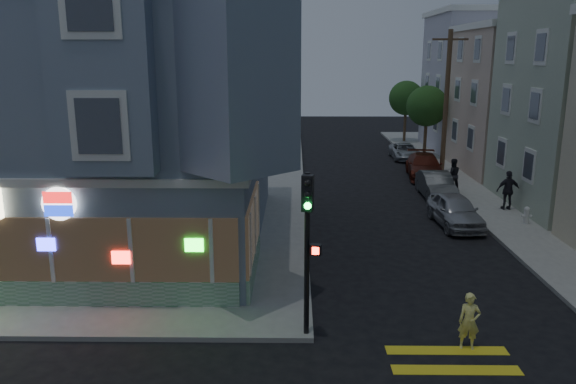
{
  "coord_description": "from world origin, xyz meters",
  "views": [
    {
      "loc": [
        2.48,
        -11.82,
        7.61
      ],
      "look_at": [
        2.23,
        7.06,
        2.99
      ],
      "focal_mm": 35.0,
      "sensor_mm": 36.0,
      "label": 1
    }
  ],
  "objects_px": {
    "street_tree_far": "(406,98)",
    "pedestrian_b": "(508,190)",
    "parked_car_d": "(405,151)",
    "traffic_signal": "(308,228)",
    "parked_car_b": "(436,185)",
    "parked_car_c": "(424,166)",
    "pedestrian_a": "(452,175)",
    "running_child": "(469,321)",
    "fire_hydrant": "(527,215)",
    "parked_car_a": "(455,211)",
    "utility_pole": "(446,101)",
    "street_tree_near": "(427,106)"
  },
  "relations": [
    {
      "from": "parked_car_c",
      "to": "parked_car_d",
      "type": "bearing_deg",
      "value": 95.99
    },
    {
      "from": "utility_pole",
      "to": "street_tree_far",
      "type": "height_order",
      "value": "utility_pole"
    },
    {
      "from": "parked_car_b",
      "to": "parked_car_d",
      "type": "bearing_deg",
      "value": 87.99
    },
    {
      "from": "parked_car_c",
      "to": "fire_hydrant",
      "type": "relative_size",
      "value": 6.46
    },
    {
      "from": "pedestrian_a",
      "to": "pedestrian_b",
      "type": "height_order",
      "value": "pedestrian_b"
    },
    {
      "from": "fire_hydrant",
      "to": "parked_car_a",
      "type": "bearing_deg",
      "value": 178.67
    },
    {
      "from": "street_tree_near",
      "to": "utility_pole",
      "type": "bearing_deg",
      "value": -91.91
    },
    {
      "from": "parked_car_a",
      "to": "utility_pole",
      "type": "bearing_deg",
      "value": 75.69
    },
    {
      "from": "parked_car_d",
      "to": "traffic_signal",
      "type": "relative_size",
      "value": 0.93
    },
    {
      "from": "utility_pole",
      "to": "street_tree_near",
      "type": "relative_size",
      "value": 1.7
    },
    {
      "from": "running_child",
      "to": "street_tree_near",
      "type": "bearing_deg",
      "value": 88.05
    },
    {
      "from": "parked_car_b",
      "to": "traffic_signal",
      "type": "distance_m",
      "value": 17.68
    },
    {
      "from": "parked_car_a",
      "to": "parked_car_d",
      "type": "xyz_separation_m",
      "value": [
        0.92,
        17.0,
        -0.14
      ]
    },
    {
      "from": "parked_car_d",
      "to": "traffic_signal",
      "type": "distance_m",
      "value": 28.9
    },
    {
      "from": "street_tree_far",
      "to": "pedestrian_b",
      "type": "height_order",
      "value": "street_tree_far"
    },
    {
      "from": "parked_car_c",
      "to": "traffic_signal",
      "type": "height_order",
      "value": "traffic_signal"
    },
    {
      "from": "street_tree_far",
      "to": "parked_car_a",
      "type": "distance_m",
      "value": 25.46
    },
    {
      "from": "pedestrian_b",
      "to": "parked_car_a",
      "type": "bearing_deg",
      "value": 34.81
    },
    {
      "from": "parked_car_b",
      "to": "parked_car_c",
      "type": "xyz_separation_m",
      "value": [
        0.52,
        5.2,
        0.04
      ]
    },
    {
      "from": "pedestrian_b",
      "to": "parked_car_c",
      "type": "relative_size",
      "value": 0.38
    },
    {
      "from": "street_tree_near",
      "to": "parked_car_c",
      "type": "height_order",
      "value": "street_tree_near"
    },
    {
      "from": "parked_car_b",
      "to": "parked_car_c",
      "type": "height_order",
      "value": "parked_car_c"
    },
    {
      "from": "parked_car_b",
      "to": "fire_hydrant",
      "type": "bearing_deg",
      "value": -61.36
    },
    {
      "from": "pedestrian_a",
      "to": "traffic_signal",
      "type": "bearing_deg",
      "value": 62.23
    },
    {
      "from": "street_tree_near",
      "to": "street_tree_far",
      "type": "bearing_deg",
      "value": 90.0
    },
    {
      "from": "running_child",
      "to": "traffic_signal",
      "type": "height_order",
      "value": "traffic_signal"
    },
    {
      "from": "pedestrian_b",
      "to": "running_child",
      "type": "bearing_deg",
      "value": 65.12
    },
    {
      "from": "street_tree_near",
      "to": "running_child",
      "type": "bearing_deg",
      "value": -100.27
    },
    {
      "from": "parked_car_b",
      "to": "fire_hydrant",
      "type": "xyz_separation_m",
      "value": [
        2.82,
        -5.27,
        -0.13
      ]
    },
    {
      "from": "utility_pole",
      "to": "parked_car_a",
      "type": "xyz_separation_m",
      "value": [
        -2.22,
        -11.14,
        -4.07
      ]
    },
    {
      "from": "utility_pole",
      "to": "pedestrian_b",
      "type": "relative_size",
      "value": 4.63
    },
    {
      "from": "utility_pole",
      "to": "pedestrian_b",
      "type": "xyz_separation_m",
      "value": [
        1.0,
        -8.81,
        -3.67
      ]
    },
    {
      "from": "utility_pole",
      "to": "pedestrian_a",
      "type": "distance_m",
      "value": 6.26
    },
    {
      "from": "street_tree_far",
      "to": "parked_car_b",
      "type": "height_order",
      "value": "street_tree_far"
    },
    {
      "from": "utility_pole",
      "to": "parked_car_a",
      "type": "distance_m",
      "value": 12.07
    },
    {
      "from": "utility_pole",
      "to": "traffic_signal",
      "type": "height_order",
      "value": "utility_pole"
    },
    {
      "from": "running_child",
      "to": "parked_car_b",
      "type": "bearing_deg",
      "value": 87.56
    },
    {
      "from": "street_tree_near",
      "to": "parked_car_a",
      "type": "bearing_deg",
      "value": -98.04
    },
    {
      "from": "utility_pole",
      "to": "pedestrian_a",
      "type": "xyz_separation_m",
      "value": [
        -0.7,
        -4.98,
        -3.72
      ]
    },
    {
      "from": "pedestrian_a",
      "to": "parked_car_b",
      "type": "height_order",
      "value": "pedestrian_a"
    },
    {
      "from": "pedestrian_b",
      "to": "parked_car_b",
      "type": "bearing_deg",
      "value": -46.57
    },
    {
      "from": "parked_car_a",
      "to": "parked_car_d",
      "type": "relative_size",
      "value": 1.01
    },
    {
      "from": "pedestrian_b",
      "to": "pedestrian_a",
      "type": "bearing_deg",
      "value": -67.11
    },
    {
      "from": "parked_car_b",
      "to": "parked_car_d",
      "type": "xyz_separation_m",
      "value": [
        0.52,
        11.8,
        -0.12
      ]
    },
    {
      "from": "pedestrian_a",
      "to": "parked_car_b",
      "type": "distance_m",
      "value": 1.52
    },
    {
      "from": "pedestrian_b",
      "to": "parked_car_c",
      "type": "bearing_deg",
      "value": -75.16
    },
    {
      "from": "running_child",
      "to": "parked_car_b",
      "type": "relative_size",
      "value": 0.36
    },
    {
      "from": "utility_pole",
      "to": "traffic_signal",
      "type": "relative_size",
      "value": 1.99
    },
    {
      "from": "pedestrian_b",
      "to": "parked_car_c",
      "type": "distance_m",
      "value": 8.4
    },
    {
      "from": "parked_car_c",
      "to": "parked_car_a",
      "type": "bearing_deg",
      "value": -89.07
    }
  ]
}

